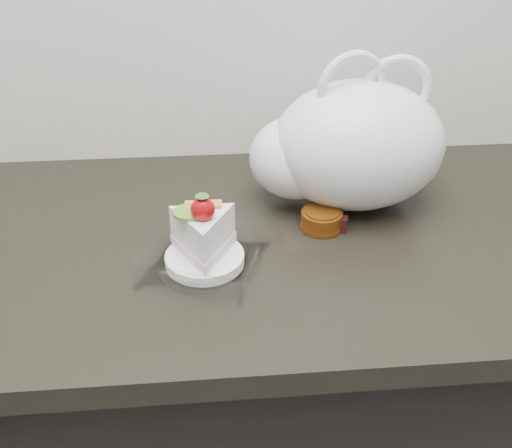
# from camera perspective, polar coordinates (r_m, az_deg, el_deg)

# --- Properties ---
(counter) EXTENTS (2.04, 0.64, 0.90)m
(counter) POSITION_cam_1_polar(r_m,az_deg,el_deg) (1.26, -2.91, -18.31)
(counter) COLOR black
(counter) RESTS_ON ground
(cake_tray) EXTENTS (0.21, 0.21, 0.13)m
(cake_tray) POSITION_cam_1_polar(r_m,az_deg,el_deg) (0.86, -5.22, -2.29)
(cake_tray) COLOR white
(cake_tray) RESTS_ON counter
(mooncake_wrap) EXTENTS (0.14, 0.14, 0.03)m
(mooncake_wrap) POSITION_cam_1_polar(r_m,az_deg,el_deg) (0.97, 6.64, 0.27)
(mooncake_wrap) COLOR white
(mooncake_wrap) RESTS_ON counter
(plastic_bag) EXTENTS (0.35, 0.25, 0.28)m
(plastic_bag) POSITION_cam_1_polar(r_m,az_deg,el_deg) (1.01, 8.99, 7.64)
(plastic_bag) COLOR white
(plastic_bag) RESTS_ON counter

